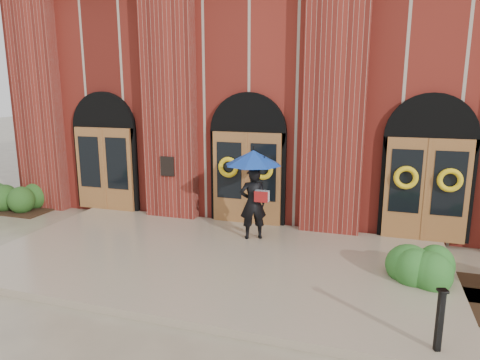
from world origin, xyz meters
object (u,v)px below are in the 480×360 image
at_px(man_with_umbrella, 253,177).
at_px(metal_post, 440,319).
at_px(hedge_wall_right, 472,270).
at_px(hedge_wall_left, 4,196).

relative_size(man_with_umbrella, metal_post, 2.36).
bearing_deg(hedge_wall_right, man_with_umbrella, 167.23).
height_order(man_with_umbrella, hedge_wall_right, man_with_umbrella).
height_order(man_with_umbrella, hedge_wall_left, man_with_umbrella).
bearing_deg(metal_post, man_with_umbrella, 135.77).
bearing_deg(man_with_umbrella, hedge_wall_right, 142.26).
relative_size(metal_post, hedge_wall_left, 0.31).
bearing_deg(hedge_wall_left, hedge_wall_right, -7.34).
distance_m(metal_post, hedge_wall_left, 13.04).
bearing_deg(man_with_umbrella, hedge_wall_left, -29.27).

